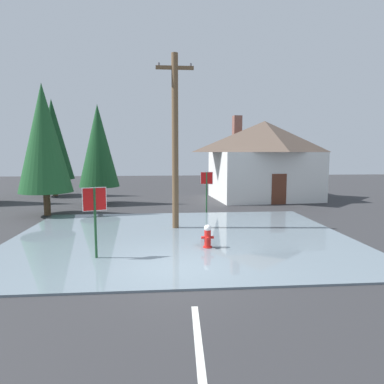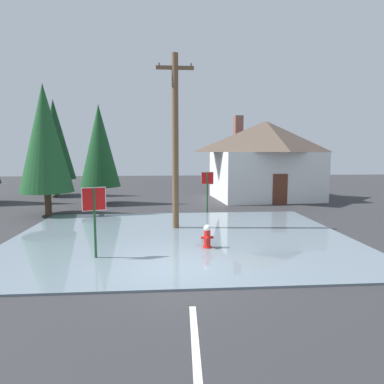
{
  "view_description": "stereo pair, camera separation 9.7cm",
  "coord_description": "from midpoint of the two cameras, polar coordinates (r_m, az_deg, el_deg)",
  "views": [
    {
      "loc": [
        -0.36,
        -9.56,
        3.39
      ],
      "look_at": [
        0.78,
        3.95,
        1.8
      ],
      "focal_mm": 31.57,
      "sensor_mm": 36.0,
      "label": 1
    },
    {
      "loc": [
        -0.26,
        -9.57,
        3.39
      ],
      "look_at": [
        0.78,
        3.95,
        1.8
      ],
      "focal_mm": 31.57,
      "sensor_mm": 36.0,
      "label": 2
    }
  ],
  "objects": [
    {
      "name": "pine_tree_short_left",
      "position": [
        19.73,
        -23.47,
        8.29
      ],
      "size": [
        2.8,
        2.8,
        7.01
      ],
      "color": "#4C3823",
      "rests_on": "ground"
    },
    {
      "name": "ground_plane",
      "position": [
        10.17,
        -2.46,
        -13.07
      ],
      "size": [
        80.0,
        80.0,
        0.1
      ],
      "primitive_type": "cube",
      "color": "#2D2D30"
    },
    {
      "name": "utility_pole",
      "position": [
        14.74,
        -2.64,
        8.84
      ],
      "size": [
        1.6,
        0.28,
        7.54
      ],
      "color": "brown",
      "rests_on": "ground"
    },
    {
      "name": "pine_tree_tall_left",
      "position": [
        22.82,
        -15.25,
        7.52
      ],
      "size": [
        2.59,
        2.59,
        6.47
      ],
      "color": "#4C3823",
      "rests_on": "ground"
    },
    {
      "name": "lane_center_stripe",
      "position": [
        6.27,
        1.21,
        -26.0
      ],
      "size": [
        0.3,
        3.67,
        0.01
      ],
      "primitive_type": "cube",
      "rotation": [
        0.0,
        0.0,
        1.53
      ],
      "color": "silver",
      "rests_on": "ground"
    },
    {
      "name": "lane_stop_bar",
      "position": [
        9.28,
        3.04,
        -14.71
      ],
      "size": [
        3.38,
        0.52,
        0.01
      ],
      "primitive_type": "cube",
      "rotation": [
        0.0,
        0.0,
        0.06
      ],
      "color": "silver",
      "rests_on": "ground"
    },
    {
      "name": "flood_puddle",
      "position": [
        13.57,
        -1.62,
        -7.62
      ],
      "size": [
        13.23,
        10.44,
        0.06
      ],
      "primitive_type": "cube",
      "color": "slate",
      "rests_on": "ground"
    },
    {
      "name": "pine_tree_far_center",
      "position": [
        28.29,
        -22.12,
        8.22
      ],
      "size": [
        2.97,
        2.97,
        7.43
      ],
      "color": "#4C3823",
      "rests_on": "ground"
    },
    {
      "name": "house",
      "position": [
        25.14,
        12.34,
        5.5
      ],
      "size": [
        8.04,
        6.53,
        6.07
      ],
      "color": "silver",
      "rests_on": "ground"
    },
    {
      "name": "stop_sign_near",
      "position": [
        10.98,
        -15.94,
        -2.66
      ],
      "size": [
        0.7,
        0.29,
        2.31
      ],
      "color": "#1E4C28",
      "rests_on": "ground"
    },
    {
      "name": "stop_sign_far",
      "position": [
        18.81,
        2.75,
        1.37
      ],
      "size": [
        0.69,
        0.08,
        2.31
      ],
      "color": "#1E4C28",
      "rests_on": "ground"
    },
    {
      "name": "fire_hydrant",
      "position": [
        11.95,
        2.82,
        -7.64
      ],
      "size": [
        0.44,
        0.38,
        0.88
      ],
      "color": "red",
      "rests_on": "ground"
    }
  ]
}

